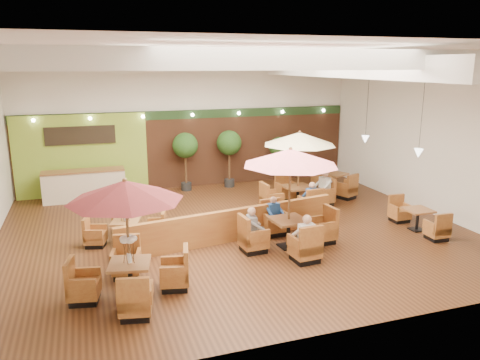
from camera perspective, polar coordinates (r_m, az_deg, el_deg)
name	(u,v)px	position (r m, az deg, el deg)	size (l,w,h in m)	color
room	(231,110)	(15.06, -1.06, 8.50)	(14.04, 14.00, 5.52)	#381E0F
service_counter	(84,185)	(18.72, -18.44, -0.62)	(3.00, 0.75, 1.18)	beige
booth_divider	(233,225)	(13.73, -0.90, -5.52)	(6.92, 0.18, 0.96)	brown
table_0	(127,218)	(10.42, -13.64, -4.47)	(2.76, 2.76, 2.71)	brown
table_1	(290,181)	(12.92, 6.09, -0.09)	(2.86, 2.86, 2.88)	brown
table_2	(299,156)	(16.63, 7.20, 2.88)	(2.77, 2.77, 2.81)	brown
table_3	(126,229)	(13.99, -13.71, -5.86)	(2.42, 2.42, 1.46)	brown
table_4	(417,220)	(15.64, 20.81, -4.58)	(0.80, 2.32, 0.87)	brown
table_5	(333,183)	(19.34, 11.31, -0.34)	(1.18, 2.85, 1.00)	brown
topiary_0	(185,148)	(19.06, -6.69, 3.94)	(1.03, 1.03, 2.39)	black
topiary_1	(229,145)	(19.52, -1.33, 4.28)	(1.03, 1.03, 2.40)	black
topiary_2	(279,149)	(20.34, 4.78, 3.80)	(0.86, 0.86, 2.01)	black
diner_0	(306,233)	(12.35, 8.00, -6.48)	(0.41, 0.32, 0.84)	white
diner_1	(274,211)	(14.18, 4.19, -3.85)	(0.39, 0.34, 0.73)	#2655A5
diner_2	(253,225)	(12.86, 1.65, -5.53)	(0.34, 0.42, 0.82)	slate
diner_3	(311,195)	(16.00, 8.67, -1.86)	(0.38, 0.31, 0.76)	#2655A5
diner_4	(324,185)	(17.34, 10.16, -0.58)	(0.39, 0.45, 0.85)	white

